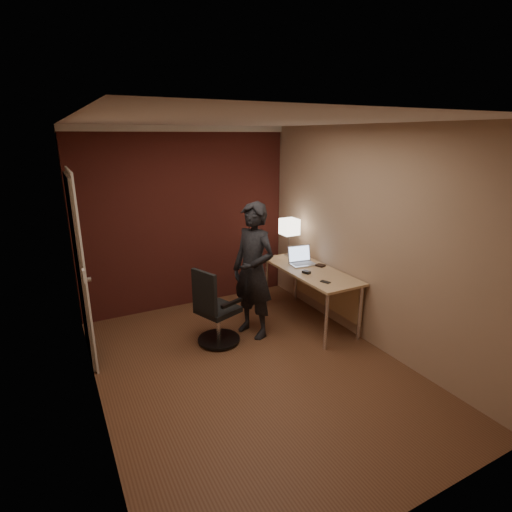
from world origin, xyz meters
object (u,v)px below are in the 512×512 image
Objects in this scene: person at (253,271)px; wallet at (320,265)px; mouse at (306,272)px; desk at (314,278)px; office_chair at (214,312)px; desk_lamp at (289,227)px; laptop at (301,259)px; phone at (325,282)px.

wallet is at bearing 69.79° from person.
desk is at bearing 6.80° from mouse.
desk is 13.64× the size of wallet.
office_chair reaches higher than wallet.
person is at bearing 177.25° from desk.
desk_lamp is at bearing 54.03° from mouse.
laptop is 3.24× the size of wallet.
desk_lamp is 4.65× the size of phone.
mouse is 0.06× the size of person.
mouse is at bearing -155.57° from wallet.
mouse is 0.87× the size of phone.
wallet is at bearing 39.59° from phone.
office_chair is at bearing 179.12° from desk.
mouse is at bearing -6.07° from office_chair.
wallet is (0.31, 0.51, 0.01)m from phone.
wallet is at bearing -79.00° from desk_lamp.
laptop is 0.28m from wallet.
phone is 0.07× the size of person.
phone reaches higher than desk.
desk is 1.63× the size of office_chair.
mouse is at bearing 57.30° from person.
laptop is at bearing -96.88° from desk_lamp.
desk_lamp is 0.87m from mouse.
person is at bearing -179.96° from wallet.
desk_lamp is at bearing 23.63° from office_chair.
mouse is 0.36m from wallet.
desk_lamp reaches higher than phone.
desk_lamp is 4.86× the size of wallet.
person reaches higher than wallet.
laptop is at bearing 99.19° from desk.
desk is 0.19m from wallet.
laptop is 0.86m from person.
wallet is (0.33, 0.15, -0.01)m from mouse.
person is at bearing 124.09° from phone.
laptop is at bearing 59.28° from phone.
phone is 0.59m from wallet.
desk is at bearing 48.66° from phone.
phone is (-0.19, -0.47, 0.13)m from desk.
phone is (-0.15, -0.73, -0.06)m from laptop.
wallet is (0.12, 0.04, 0.14)m from desk.
mouse is at bearing -153.08° from desk.
mouse is 0.91× the size of wallet.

